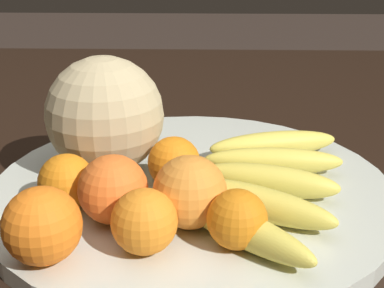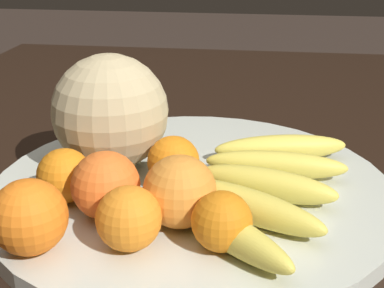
{
  "view_description": "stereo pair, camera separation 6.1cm",
  "coord_description": "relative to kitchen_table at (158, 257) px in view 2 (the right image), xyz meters",
  "views": [
    {
      "loc": [
        -0.55,
        -0.06,
        1.01
      ],
      "look_at": [
        0.02,
        -0.04,
        0.77
      ],
      "focal_mm": 50.0,
      "sensor_mm": 36.0,
      "label": 1
    },
    {
      "loc": [
        -0.54,
        -0.12,
        1.01
      ],
      "look_at": [
        0.02,
        -0.04,
        0.77
      ],
      "focal_mm": 50.0,
      "sensor_mm": 36.0,
      "label": 2
    }
  ],
  "objects": [
    {
      "name": "orange_front_left",
      "position": [
        -0.07,
        0.04,
        0.13
      ],
      "size": [
        0.07,
        0.07,
        0.07
      ],
      "color": "orange",
      "rests_on": "fruit_bowl"
    },
    {
      "name": "orange_top_small",
      "position": [
        -0.04,
        0.09,
        0.12
      ],
      "size": [
        0.06,
        0.06,
        0.06
      ],
      "color": "orange",
      "rests_on": "fruit_bowl"
    },
    {
      "name": "orange_side_extra",
      "position": [
        -0.11,
        -0.09,
        0.12
      ],
      "size": [
        0.06,
        0.06,
        0.06
      ],
      "color": "orange",
      "rests_on": "fruit_bowl"
    },
    {
      "name": "orange_back_right",
      "position": [
        0.01,
        -0.02,
        0.12
      ],
      "size": [
        0.06,
        0.06,
        0.06
      ],
      "color": "orange",
      "rests_on": "fruit_bowl"
    },
    {
      "name": "fruit_bowl",
      "position": [
        0.02,
        -0.04,
        0.09
      ],
      "size": [
        0.47,
        0.47,
        0.02
      ],
      "color": "beige",
      "rests_on": "kitchen_table"
    },
    {
      "name": "produce_tag",
      "position": [
        -0.05,
        -0.01,
        0.1
      ],
      "size": [
        0.09,
        0.06,
        0.0
      ],
      "rotation": [
        0.0,
        0.0,
        -0.4
      ],
      "color": "white",
      "rests_on": "fruit_bowl"
    },
    {
      "name": "orange_front_right",
      "position": [
        -0.14,
        0.09,
        0.13
      ],
      "size": [
        0.07,
        0.07,
        0.07
      ],
      "color": "orange",
      "rests_on": "fruit_bowl"
    },
    {
      "name": "banana_bunch",
      "position": [
        -0.01,
        -0.12,
        0.11
      ],
      "size": [
        0.31,
        0.21,
        0.04
      ],
      "rotation": [
        0.0,
        0.0,
        4.45
      ],
      "color": "#473819",
      "rests_on": "fruit_bowl"
    },
    {
      "name": "orange_mid_center",
      "position": [
        -0.12,
        -0.0,
        0.13
      ],
      "size": [
        0.06,
        0.06,
        0.06
      ],
      "color": "orange",
      "rests_on": "fruit_bowl"
    },
    {
      "name": "orange_back_left",
      "position": [
        -0.07,
        -0.04,
        0.13
      ],
      "size": [
        0.07,
        0.07,
        0.07
      ],
      "color": "orange",
      "rests_on": "fruit_bowl"
    },
    {
      "name": "kitchen_table",
      "position": [
        0.0,
        0.0,
        0.0
      ],
      "size": [
        1.66,
        1.08,
        0.7
      ],
      "color": "black",
      "rests_on": "ground_plane"
    },
    {
      "name": "melon",
      "position": [
        0.06,
        0.07,
        0.17
      ],
      "size": [
        0.14,
        0.14,
        0.14
      ],
      "color": "tan",
      "rests_on": "fruit_bowl"
    }
  ]
}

